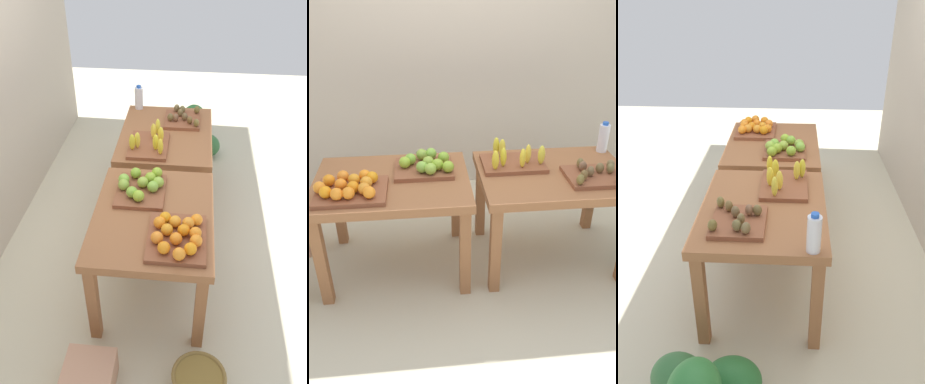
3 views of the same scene
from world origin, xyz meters
TOP-DOWN VIEW (x-y plane):
  - ground_plane at (0.00, 0.00)m, footprint 8.00×8.00m
  - back_wall at (0.00, 1.35)m, footprint 4.40×0.12m
  - display_table_left at (-0.56, 0.00)m, footprint 1.04×0.80m
  - display_table_right at (0.56, 0.00)m, footprint 1.04×0.80m
  - orange_bin at (-0.80, -0.17)m, footprint 0.45×0.36m
  - apple_bin at (-0.32, 0.11)m, footprint 0.41×0.36m
  - banana_crate at (0.29, 0.12)m, footprint 0.44×0.32m
  - kiwi_bin at (0.79, -0.13)m, footprint 0.36×0.33m
  - water_bottle at (1.02, 0.30)m, footprint 0.08×0.08m

SIDE VIEW (x-z plane):
  - ground_plane at x=0.00m, z-range 0.00..0.00m
  - display_table_left at x=-0.56m, z-range 0.26..0.98m
  - display_table_right at x=0.56m, z-range 0.26..0.98m
  - kiwi_bin at x=0.79m, z-range 0.70..0.81m
  - banana_crate at x=0.29m, z-range 0.68..0.85m
  - orange_bin at x=-0.80m, z-range 0.71..0.82m
  - apple_bin at x=-0.32m, z-range 0.71..0.82m
  - water_bottle at x=1.02m, z-range 0.72..0.95m
  - back_wall at x=0.00m, z-range 0.00..3.00m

